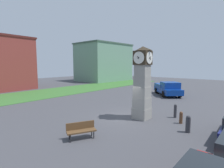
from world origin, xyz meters
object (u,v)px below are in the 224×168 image
bollard_mid_row (181,117)px  bollard_far_row (188,124)px  bench (81,129)px  bollard_near_tower (175,111)px  pickup_truck (168,88)px  clock_tower (142,84)px

bollard_mid_row → bollard_far_row: size_ratio=0.81×
bollard_mid_row → bench: 6.99m
bollard_near_tower → bollard_mid_row: bollard_near_tower is taller
bollard_far_row → pickup_truck: bearing=27.6°
clock_tower → bollard_far_row: 4.22m
bollard_mid_row → pickup_truck: (10.30, 5.22, 0.50)m
bollard_near_tower → bollard_mid_row: (-1.08, -0.80, -0.11)m
pickup_truck → bench: bearing=-173.7°
clock_tower → bollard_mid_row: (0.74, -2.71, -2.25)m
clock_tower → bench: size_ratio=3.26×
clock_tower → pickup_truck: clock_tower is taller
bollard_near_tower → bench: 7.64m
bench → bollard_far_row: bearing=-42.2°
bollard_near_tower → bench: bollard_near_tower is taller
bollard_mid_row → pickup_truck: 11.56m
clock_tower → bollard_mid_row: clock_tower is taller
bench → pickup_truck: bearing=6.3°
bollard_mid_row → bollard_near_tower: bearing=36.6°
bollard_near_tower → bollard_far_row: bearing=-145.6°
pickup_truck → clock_tower: bearing=-167.2°
bollard_far_row → clock_tower: bearing=80.0°
clock_tower → bench: clock_tower is taller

